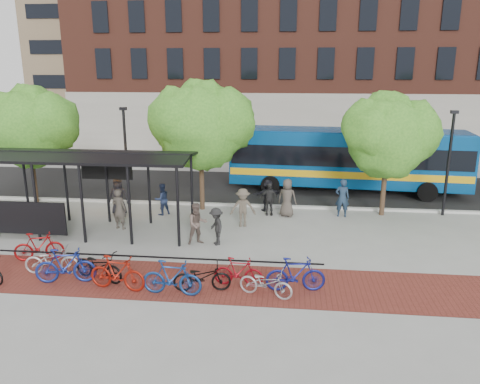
# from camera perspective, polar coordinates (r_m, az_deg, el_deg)

# --- Properties ---
(ground) EXTENTS (160.00, 160.00, 0.00)m
(ground) POSITION_cam_1_polar(r_m,az_deg,el_deg) (20.70, 1.92, -5.04)
(ground) COLOR #9E9E99
(ground) RESTS_ON ground
(asphalt_street) EXTENTS (160.00, 8.00, 0.01)m
(asphalt_street) POSITION_cam_1_polar(r_m,az_deg,el_deg) (28.33, 3.14, 0.54)
(asphalt_street) COLOR black
(asphalt_street) RESTS_ON ground
(curb) EXTENTS (160.00, 0.25, 0.12)m
(curb) POSITION_cam_1_polar(r_m,az_deg,el_deg) (24.46, 2.63, -1.69)
(curb) COLOR #B7B7B2
(curb) RESTS_ON ground
(brick_strip) EXTENTS (24.00, 3.00, 0.01)m
(brick_strip) POSITION_cam_1_polar(r_m,az_deg,el_deg) (16.41, -6.53, -10.75)
(brick_strip) COLOR maroon
(brick_strip) RESTS_ON ground
(bike_rack_rail) EXTENTS (12.00, 0.05, 0.95)m
(bike_rack_rail) POSITION_cam_1_polar(r_m,az_deg,el_deg) (17.51, -10.09, -9.18)
(bike_rack_rail) COLOR black
(bike_rack_rail) RESTS_ON ground
(building_brick) EXTENTS (55.00, 14.00, 20.00)m
(building_brick) POSITION_cam_1_polar(r_m,az_deg,el_deg) (46.27, 17.77, 18.02)
(building_brick) COLOR brown
(building_brick) RESTS_ON ground
(bus_shelter) EXTENTS (10.60, 3.07, 3.60)m
(bus_shelter) POSITION_cam_1_polar(r_m,az_deg,el_deg) (21.57, -20.23, 3.14)
(bus_shelter) COLOR black
(bus_shelter) RESTS_ON ground
(tree_a) EXTENTS (4.90, 4.00, 6.18)m
(tree_a) POSITION_cam_1_polar(r_m,az_deg,el_deg) (26.49, -24.25, 7.54)
(tree_a) COLOR #382619
(tree_a) RESTS_ON ground
(tree_b) EXTENTS (5.15, 4.20, 6.47)m
(tree_b) POSITION_cam_1_polar(r_m,az_deg,el_deg) (23.28, -4.57, 8.49)
(tree_b) COLOR #382619
(tree_b) RESTS_ON ground
(tree_c) EXTENTS (4.66, 3.80, 5.92)m
(tree_c) POSITION_cam_1_polar(r_m,az_deg,el_deg) (23.41, 17.80, 6.85)
(tree_c) COLOR #382619
(tree_c) RESTS_ON ground
(lamp_post_left) EXTENTS (0.35, 0.20, 5.12)m
(lamp_post_left) POSITION_cam_1_polar(r_m,az_deg,el_deg) (24.85, -13.73, 4.53)
(lamp_post_left) COLOR black
(lamp_post_left) RESTS_ON ground
(lamp_post_right) EXTENTS (0.35, 0.20, 5.12)m
(lamp_post_right) POSITION_cam_1_polar(r_m,az_deg,el_deg) (24.60, 24.11, 3.53)
(lamp_post_right) COLOR black
(lamp_post_right) RESTS_ON ground
(bus) EXTENTS (13.53, 3.88, 3.61)m
(bus) POSITION_cam_1_polar(r_m,az_deg,el_deg) (27.78, 12.93, 4.25)
(bus) COLOR navy
(bus) RESTS_ON ground
(bike_1) EXTENTS (1.89, 1.04, 1.10)m
(bike_1) POSITION_cam_1_polar(r_m,az_deg,el_deg) (19.31, -23.31, -6.12)
(bike_1) COLOR maroon
(bike_1) RESTS_ON ground
(bike_2) EXTENTS (1.98, 0.88, 1.00)m
(bike_2) POSITION_cam_1_polar(r_m,az_deg,el_deg) (17.96, -21.98, -7.71)
(bike_2) COLOR #AAAAAD
(bike_2) RESTS_ON ground
(bike_3) EXTENTS (2.12, 0.94, 1.23)m
(bike_3) POSITION_cam_1_polar(r_m,az_deg,el_deg) (17.01, -20.51, -8.43)
(bike_3) COLOR navy
(bike_3) RESTS_ON ground
(bike_4) EXTENTS (2.12, 1.34, 1.05)m
(bike_4) POSITION_cam_1_polar(r_m,az_deg,el_deg) (16.89, -16.86, -8.61)
(bike_4) COLOR black
(bike_4) RESTS_ON ground
(bike_5) EXTENTS (2.04, 0.85, 1.19)m
(bike_5) POSITION_cam_1_polar(r_m,az_deg,el_deg) (16.01, -14.76, -9.53)
(bike_5) COLOR maroon
(bike_5) RESTS_ON ground
(bike_7) EXTENTS (1.99, 0.66, 1.18)m
(bike_7) POSITION_cam_1_polar(r_m,az_deg,el_deg) (15.34, -8.31, -10.31)
(bike_7) COLOR navy
(bike_7) RESTS_ON ground
(bike_8) EXTENTS (1.96, 0.94, 0.99)m
(bike_8) POSITION_cam_1_polar(r_m,az_deg,el_deg) (15.52, -4.65, -10.27)
(bike_8) COLOR black
(bike_8) RESTS_ON ground
(bike_9) EXTENTS (1.69, 0.56, 1.00)m
(bike_9) POSITION_cam_1_polar(r_m,az_deg,el_deg) (15.81, -0.19, -9.70)
(bike_9) COLOR maroon
(bike_9) RESTS_ON ground
(bike_10) EXTENTS (1.89, 1.11, 0.94)m
(bike_10) POSITION_cam_1_polar(r_m,az_deg,el_deg) (15.16, 3.17, -11.00)
(bike_10) COLOR #A4A3A6
(bike_10) RESTS_ON ground
(bike_11) EXTENTS (2.00, 0.76, 1.17)m
(bike_11) POSITION_cam_1_polar(r_m,az_deg,el_deg) (15.52, 6.79, -9.95)
(bike_11) COLOR navy
(bike_11) RESTS_ON ground
(pedestrian_0) EXTENTS (1.04, 0.79, 1.91)m
(pedestrian_0) POSITION_cam_1_polar(r_m,az_deg,el_deg) (23.59, -14.61, -0.55)
(pedestrian_0) COLOR black
(pedestrian_0) RESTS_ON ground
(pedestrian_1) EXTENTS (0.77, 0.60, 1.87)m
(pedestrian_1) POSITION_cam_1_polar(r_m,az_deg,el_deg) (21.65, -14.51, -2.01)
(pedestrian_1) COLOR #413B34
(pedestrian_1) RESTS_ON ground
(pedestrian_2) EXTENTS (0.97, 0.96, 1.58)m
(pedestrian_2) POSITION_cam_1_polar(r_m,az_deg,el_deg) (23.32, -9.50, -0.86)
(pedestrian_2) COLOR #1E2A48
(pedestrian_2) RESTS_ON ground
(pedestrian_3) EXTENTS (1.22, 0.78, 1.79)m
(pedestrian_3) POSITION_cam_1_polar(r_m,az_deg,el_deg) (21.27, 0.35, -1.93)
(pedestrian_3) COLOR brown
(pedestrian_3) RESTS_ON ground
(pedestrian_4) EXTENTS (0.96, 0.44, 1.60)m
(pedestrian_4) POSITION_cam_1_polar(r_m,az_deg,el_deg) (23.01, 3.56, -0.88)
(pedestrian_4) COLOR #292929
(pedestrian_4) RESTS_ON ground
(pedestrian_5) EXTENTS (1.59, 0.95, 1.63)m
(pedestrian_5) POSITION_cam_1_polar(r_m,az_deg,el_deg) (23.66, 3.40, -0.38)
(pedestrian_5) COLOR black
(pedestrian_5) RESTS_ON ground
(pedestrian_6) EXTENTS (1.04, 0.81, 1.87)m
(pedestrian_6) POSITION_cam_1_polar(r_m,az_deg,el_deg) (22.82, 5.77, -0.71)
(pedestrian_6) COLOR #433C36
(pedestrian_6) RESTS_ON ground
(pedestrian_7) EXTENTS (0.69, 0.46, 1.88)m
(pedestrian_7) POSITION_cam_1_polar(r_m,az_deg,el_deg) (23.21, 12.36, -0.70)
(pedestrian_7) COLOR #1C2E43
(pedestrian_7) RESTS_ON ground
(pedestrian_8) EXTENTS (1.06, 0.98, 1.75)m
(pedestrian_8) POSITION_cam_1_polar(r_m,az_deg,el_deg) (19.30, -5.22, -3.87)
(pedestrian_8) COLOR brown
(pedestrian_8) RESTS_ON ground
(pedestrian_9) EXTENTS (0.98, 1.17, 1.57)m
(pedestrian_9) POSITION_cam_1_polar(r_m,az_deg,el_deg) (19.19, -2.92, -4.21)
(pedestrian_9) COLOR black
(pedestrian_9) RESTS_ON ground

